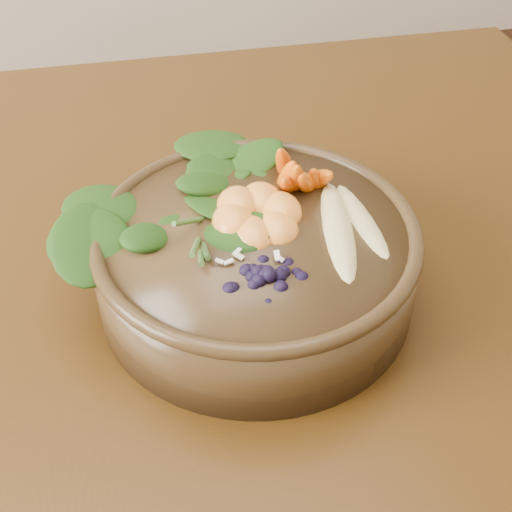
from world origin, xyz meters
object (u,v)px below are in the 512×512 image
(banana_halves, at_px, (351,212))
(mandarin_cluster, at_px, (257,204))
(blueberry_pile, at_px, (264,259))
(stoneware_bowl, at_px, (256,264))
(kale_heap, at_px, (204,172))
(dining_table, at_px, (5,324))
(carrot_cluster, at_px, (308,142))

(banana_halves, xyz_separation_m, mandarin_cluster, (-0.08, 0.03, 0.00))
(blueberry_pile, bearing_deg, stoneware_bowl, 84.36)
(stoneware_bowl, bearing_deg, kale_heap, 118.36)
(dining_table, relative_size, blueberry_pile, 11.24)
(kale_heap, height_order, mandarin_cluster, kale_heap)
(stoneware_bowl, relative_size, kale_heap, 1.53)
(kale_heap, bearing_deg, mandarin_cluster, -50.29)
(dining_table, bearing_deg, carrot_cluster, -5.03)
(dining_table, bearing_deg, banana_halves, -17.36)
(dining_table, xyz_separation_m, blueberry_pile, (0.27, -0.17, 0.20))
(kale_heap, distance_m, mandarin_cluster, 0.07)
(carrot_cluster, relative_size, mandarin_cluster, 0.87)
(blueberry_pile, bearing_deg, carrot_cluster, 61.95)
(dining_table, xyz_separation_m, carrot_cluster, (0.34, -0.03, 0.22))
(carrot_cluster, height_order, blueberry_pile, carrot_cluster)
(dining_table, distance_m, carrot_cluster, 0.40)
(kale_heap, distance_m, banana_halves, 0.15)
(stoneware_bowl, xyz_separation_m, banana_halves, (0.09, -0.01, 0.06))
(carrot_cluster, distance_m, blueberry_pile, 0.16)
(blueberry_pile, bearing_deg, dining_table, 147.80)
(dining_table, xyz_separation_m, mandarin_cluster, (0.28, -0.09, 0.19))
(mandarin_cluster, height_order, blueberry_pile, blueberry_pile)
(banana_halves, bearing_deg, mandarin_cluster, 170.25)
(dining_table, xyz_separation_m, banana_halves, (0.36, -0.11, 0.19))
(carrot_cluster, distance_m, mandarin_cluster, 0.09)
(mandarin_cluster, bearing_deg, blueberry_pile, -97.77)
(mandarin_cluster, bearing_deg, banana_halves, -18.25)
(kale_heap, relative_size, carrot_cluster, 2.38)
(dining_table, xyz_separation_m, stoneware_bowl, (0.27, -0.10, 0.13))
(dining_table, height_order, carrot_cluster, carrot_cluster)
(kale_heap, bearing_deg, dining_table, 171.85)
(stoneware_bowl, height_order, carrot_cluster, carrot_cluster)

